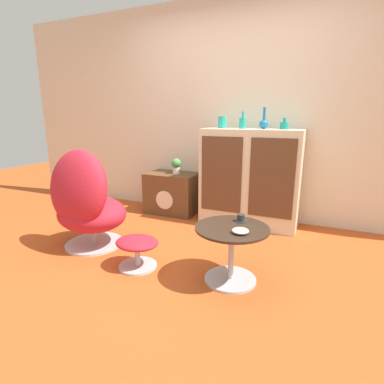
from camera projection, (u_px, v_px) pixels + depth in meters
ground_plane at (176, 268)px, 2.54m from camera, size 12.00×12.00×0.00m
wall_back at (234, 112)px, 3.65m from camera, size 6.40×0.06×2.60m
sideboard at (250, 178)px, 3.47m from camera, size 1.11×0.48×1.12m
tv_console at (172, 193)px, 3.97m from camera, size 0.66×0.45×0.53m
egg_chair at (85, 202)px, 2.84m from camera, size 0.81×0.76×0.99m
ottoman at (137, 247)px, 2.52m from camera, size 0.37×0.32×0.27m
coffee_table at (231, 248)px, 2.29m from camera, size 0.56×0.56×0.45m
vase_leftmost at (222, 122)px, 3.46m from camera, size 0.10×0.10×0.14m
vase_inner_left at (243, 123)px, 3.37m from camera, size 0.08×0.08×0.19m
vase_inner_right at (264, 123)px, 3.28m from camera, size 0.10×0.10×0.23m
vase_rightmost at (284, 125)px, 3.20m from camera, size 0.09×0.09×0.12m
potted_plant at (176, 165)px, 3.85m from camera, size 0.12×0.12×0.20m
teacup at (241, 218)px, 2.37m from camera, size 0.10×0.10×0.06m
bowl at (240, 231)px, 2.13m from camera, size 0.12×0.12×0.04m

